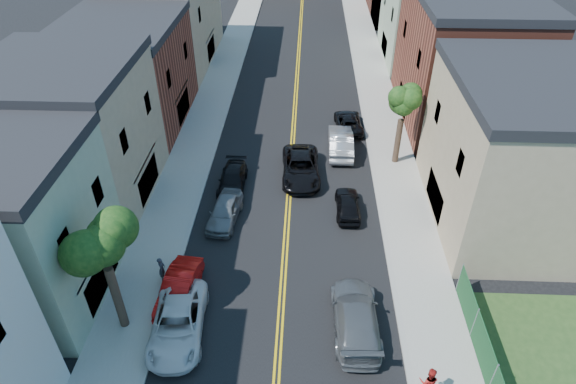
# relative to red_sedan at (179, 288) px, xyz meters

# --- Properties ---
(sidewalk_left) EXTENTS (3.20, 100.00, 0.15)m
(sidewalk_left) POSITION_rel_red_sedan_xyz_m (-2.40, 23.98, -0.64)
(sidewalk_left) COLOR gray
(sidewalk_left) RESTS_ON ground
(sidewalk_right) EXTENTS (3.20, 100.00, 0.15)m
(sidewalk_right) POSITION_rel_red_sedan_xyz_m (13.40, 23.98, -0.64)
(sidewalk_right) COLOR gray
(sidewalk_right) RESTS_ON ground
(curb_left) EXTENTS (0.30, 100.00, 0.15)m
(curb_left) POSITION_rel_red_sedan_xyz_m (-0.65, 23.98, -0.64)
(curb_left) COLOR gray
(curb_left) RESTS_ON ground
(curb_right) EXTENTS (0.30, 100.00, 0.15)m
(curb_right) POSITION_rel_red_sedan_xyz_m (11.65, 23.98, -0.64)
(curb_right) COLOR gray
(curb_right) RESTS_ON ground
(bldg_left_palegrn) EXTENTS (9.00, 8.00, 8.50)m
(bldg_left_palegrn) POSITION_rel_red_sedan_xyz_m (-8.50, -0.02, 3.53)
(bldg_left_palegrn) COLOR gray
(bldg_left_palegrn) RESTS_ON ground
(bldg_left_tan_near) EXTENTS (9.00, 10.00, 9.00)m
(bldg_left_tan_near) POSITION_rel_red_sedan_xyz_m (-8.50, 8.98, 3.78)
(bldg_left_tan_near) COLOR #998466
(bldg_left_tan_near) RESTS_ON ground
(bldg_left_brick) EXTENTS (9.00, 12.00, 8.00)m
(bldg_left_brick) POSITION_rel_red_sedan_xyz_m (-8.50, 19.98, 3.28)
(bldg_left_brick) COLOR brown
(bldg_left_brick) RESTS_ON ground
(bldg_left_tan_far) EXTENTS (9.00, 16.00, 9.50)m
(bldg_left_tan_far) POSITION_rel_red_sedan_xyz_m (-8.50, 33.98, 4.03)
(bldg_left_tan_far) COLOR #998466
(bldg_left_tan_far) RESTS_ON ground
(bldg_right_tan) EXTENTS (9.00, 12.00, 9.00)m
(bldg_right_tan) POSITION_rel_red_sedan_xyz_m (19.50, 7.98, 3.78)
(bldg_right_tan) COLOR #998466
(bldg_right_tan) RESTS_ON ground
(bldg_right_brick) EXTENTS (9.00, 14.00, 10.00)m
(bldg_right_brick) POSITION_rel_red_sedan_xyz_m (19.50, 21.98, 4.28)
(bldg_right_brick) COLOR brown
(bldg_right_brick) RESTS_ON ground
(bldg_right_palegrn) EXTENTS (9.00, 12.00, 8.50)m
(bldg_right_palegrn) POSITION_rel_red_sedan_xyz_m (19.50, 35.98, 3.53)
(bldg_right_palegrn) COLOR gray
(bldg_right_palegrn) RESTS_ON ground
(tree_left_mid) EXTENTS (5.20, 5.20, 9.29)m
(tree_left_mid) POSITION_rel_red_sedan_xyz_m (-2.38, -2.01, 5.87)
(tree_left_mid) COLOR #322419
(tree_left_mid) RESTS_ON sidewalk_left
(tree_right_far) EXTENTS (4.40, 4.40, 8.03)m
(tree_right_far) POSITION_rel_red_sedan_xyz_m (13.42, 13.99, 5.04)
(tree_right_far) COLOR #322419
(tree_right_far) RESTS_ON sidewalk_right
(red_sedan) EXTENTS (1.96, 4.49, 1.43)m
(red_sedan) POSITION_rel_red_sedan_xyz_m (0.00, 0.00, 0.00)
(red_sedan) COLOR red
(red_sedan) RESTS_ON ground
(white_pickup) EXTENTS (2.94, 5.67, 1.53)m
(white_pickup) POSITION_rel_red_sedan_xyz_m (0.47, -2.32, 0.05)
(white_pickup) COLOR silver
(white_pickup) RESTS_ON ground
(grey_car_left) EXTENTS (2.21, 4.48, 1.47)m
(grey_car_left) POSITION_rel_red_sedan_xyz_m (1.48, 6.62, 0.02)
(grey_car_left) COLOR slate
(grey_car_left) RESTS_ON ground
(black_car_left) EXTENTS (1.86, 4.45, 1.29)m
(black_car_left) POSITION_rel_red_sedan_xyz_m (1.48, 10.30, -0.07)
(black_car_left) COLOR black
(black_car_left) RESTS_ON ground
(grey_car_right) EXTENTS (2.42, 5.69, 1.64)m
(grey_car_right) POSITION_rel_red_sedan_xyz_m (9.30, -1.64, 0.10)
(grey_car_right) COLOR #505357
(grey_car_right) RESTS_ON ground
(black_car_right) EXTENTS (1.60, 3.90, 1.32)m
(black_car_right) POSITION_rel_red_sedan_xyz_m (9.45, 7.77, -0.06)
(black_car_right) COLOR black
(black_car_right) RESTS_ON ground
(silver_car_right) EXTENTS (1.86, 5.25, 1.72)m
(silver_car_right) POSITION_rel_red_sedan_xyz_m (9.30, 15.46, 0.14)
(silver_car_right) COLOR #93949A
(silver_car_right) RESTS_ON ground
(dark_car_right_far) EXTENTS (2.40, 4.73, 1.28)m
(dark_car_right_far) POSITION_rel_red_sedan_xyz_m (10.14, 19.16, -0.08)
(dark_car_right_far) COLOR black
(dark_car_right_far) RESTS_ON ground
(black_suv_lane) EXTENTS (2.93, 5.89, 1.60)m
(black_suv_lane) POSITION_rel_red_sedan_xyz_m (6.26, 11.80, 0.08)
(black_suv_lane) COLOR black
(black_suv_lane) RESTS_ON ground
(pedestrian_left) EXTENTS (0.43, 0.59, 1.52)m
(pedestrian_left) POSITION_rel_red_sedan_xyz_m (-1.20, 1.18, 0.19)
(pedestrian_left) COLOR #2A2A33
(pedestrian_left) RESTS_ON sidewalk_left
(pedestrian_right) EXTENTS (1.00, 0.87, 1.75)m
(pedestrian_right) POSITION_rel_red_sedan_xyz_m (12.20, -5.24, 0.31)
(pedestrian_right) COLOR #AB1F1A
(pedestrian_right) RESTS_ON sidewalk_right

